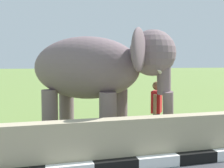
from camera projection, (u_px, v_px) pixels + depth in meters
The scene contains 3 objects.
barrier_parapet at pixel (116, 143), 5.80m from camera, with size 28.00×0.36×1.00m, color tan.
elephant at pixel (97, 70), 7.53m from camera, with size 3.94×3.64×2.98m.
person_handler at pixel (156, 109), 7.49m from camera, with size 0.43×0.58×1.66m.
Camera 1 is at (0.39, -1.82, 2.14)m, focal length 44.93 mm.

